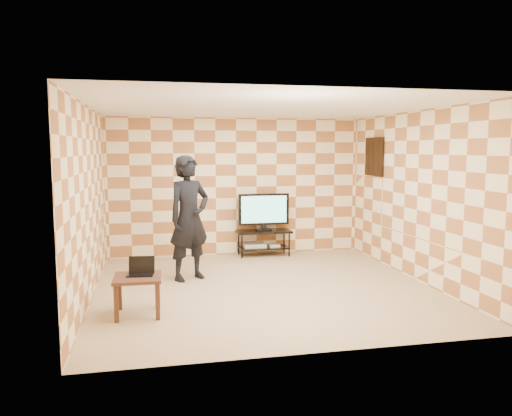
% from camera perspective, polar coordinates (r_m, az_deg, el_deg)
% --- Properties ---
extents(floor, '(5.00, 5.00, 0.00)m').
position_cam_1_polar(floor, '(7.68, 0.93, -9.08)').
color(floor, tan).
rests_on(floor, ground).
extents(wall_back, '(5.00, 0.02, 2.70)m').
position_cam_1_polar(wall_back, '(9.87, -2.26, 2.43)').
color(wall_back, '#FFEDBC').
rests_on(wall_back, ground).
extents(wall_front, '(5.00, 0.02, 2.70)m').
position_cam_1_polar(wall_front, '(5.03, 7.25, -1.81)').
color(wall_front, '#FFEDBC').
rests_on(wall_front, ground).
extents(wall_left, '(0.02, 5.00, 2.70)m').
position_cam_1_polar(wall_left, '(7.29, -18.59, 0.54)').
color(wall_left, '#FFEDBC').
rests_on(wall_left, ground).
extents(wall_right, '(0.02, 5.00, 2.70)m').
position_cam_1_polar(wall_right, '(8.34, 17.96, 1.30)').
color(wall_right, '#FFEDBC').
rests_on(wall_right, ground).
extents(ceiling, '(5.00, 5.00, 0.02)m').
position_cam_1_polar(ceiling, '(7.41, 0.97, 11.45)').
color(ceiling, white).
rests_on(ceiling, wall_back).
extents(wall_art, '(0.04, 0.72, 0.72)m').
position_cam_1_polar(wall_art, '(9.67, 13.37, 5.72)').
color(wall_art, black).
rests_on(wall_art, wall_right).
extents(tv_stand, '(1.07, 0.48, 0.50)m').
position_cam_1_polar(tv_stand, '(9.85, 0.88, -3.35)').
color(tv_stand, black).
rests_on(tv_stand, floor).
extents(tv, '(1.00, 0.19, 0.73)m').
position_cam_1_polar(tv, '(9.76, 0.89, -0.25)').
color(tv, black).
rests_on(tv, tv_stand).
extents(dvd_player, '(0.43, 0.31, 0.07)m').
position_cam_1_polar(dvd_player, '(9.85, -0.19, -4.28)').
color(dvd_player, '#BDBDBF').
rests_on(dvd_player, tv_stand).
extents(game_console, '(0.21, 0.16, 0.05)m').
position_cam_1_polar(game_console, '(9.89, 2.12, -4.32)').
color(game_console, silver).
rests_on(game_console, tv_stand).
extents(side_table, '(0.60, 0.60, 0.50)m').
position_cam_1_polar(side_table, '(6.54, -13.38, -8.35)').
color(side_table, '#3D2216').
rests_on(side_table, floor).
extents(laptop, '(0.36, 0.30, 0.22)m').
position_cam_1_polar(laptop, '(6.59, -13.00, -6.97)').
color(laptop, black).
rests_on(laptop, side_table).
extents(person, '(0.87, 0.77, 2.00)m').
position_cam_1_polar(person, '(8.03, -7.65, -1.15)').
color(person, black).
rests_on(person, floor).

